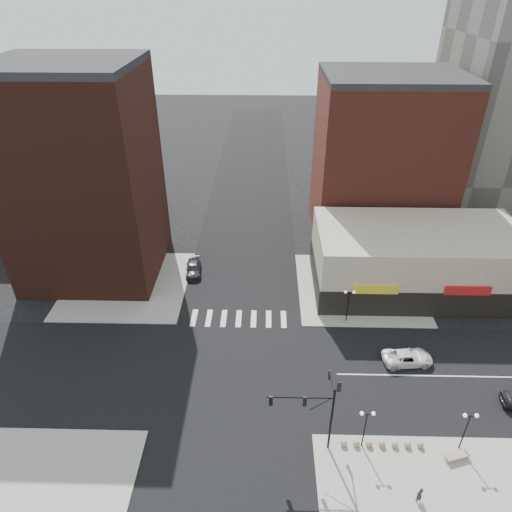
{
  "coord_description": "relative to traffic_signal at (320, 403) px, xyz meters",
  "views": [
    {
      "loc": [
        2.84,
        -31.94,
        33.37
      ],
      "look_at": [
        1.97,
        4.05,
        11.0
      ],
      "focal_mm": 32.0,
      "sensor_mm": 36.0,
      "label": 1
    }
  ],
  "objects": [
    {
      "name": "building_ne_row",
      "position": [
        13.76,
        22.83,
        -1.66
      ],
      "size": [
        24.2,
        12.2,
        8.0
      ],
      "color": "#BDAD96",
      "rests_on": "ground"
    },
    {
      "name": "street_lamp_se_a",
      "position": [
        3.76,
        -0.17,
        -1.67
      ],
      "size": [
        1.22,
        0.32,
        4.16
      ],
      "color": "black",
      "rests_on": "sidewalk_se"
    },
    {
      "name": "building_ne_midrise",
      "position": [
        11.76,
        37.33,
        6.04
      ],
      "size": [
        18.0,
        15.0,
        22.0
      ],
      "primitive_type": "cube",
      "color": "maroon",
      "rests_on": "ground"
    },
    {
      "name": "sidewalk_ne",
      "position": [
        7.26,
        22.33,
        -4.9
      ],
      "size": [
        15.0,
        15.0,
        0.12
      ],
      "primitive_type": "cube",
      "color": "gray",
      "rests_on": "ground"
    },
    {
      "name": "building_nw_low",
      "position": [
        -39.24,
        41.83,
        1.04
      ],
      "size": [
        20.0,
        18.0,
        12.0
      ],
      "primitive_type": "cube",
      "color": "#3A1B12",
      "rests_on": "ground"
    },
    {
      "name": "street_lamp_ne",
      "position": [
        4.76,
        15.83,
        -1.67
      ],
      "size": [
        1.22,
        0.32,
        4.16
      ],
      "color": "black",
      "rests_on": "sidewalk_ne"
    },
    {
      "name": "street_lamp_se_b",
      "position": [
        11.76,
        -0.17,
        -1.67
      ],
      "size": [
        1.22,
        0.32,
        4.16
      ],
      "color": "black",
      "rests_on": "sidewalk_se"
    },
    {
      "name": "ground",
      "position": [
        -7.24,
        7.83,
        -4.96
      ],
      "size": [
        240.0,
        240.0,
        0.0
      ],
      "primitive_type": "plane",
      "color": "black",
      "rests_on": "ground"
    },
    {
      "name": "traffic_signal",
      "position": [
        0.0,
        0.0,
        0.0
      ],
      "size": [
        5.59,
        3.09,
        7.77
      ],
      "color": "black",
      "rests_on": "ground"
    },
    {
      "name": "building_nw",
      "position": [
        -26.24,
        26.33,
        7.54
      ],
      "size": [
        16.0,
        15.0,
        25.0
      ],
      "primitive_type": "cube",
      "color": "#3A1B12",
      "rests_on": "ground"
    },
    {
      "name": "pedestrian",
      "position": [
        7.13,
        -4.72,
        -4.08
      ],
      "size": [
        0.66,
        0.58,
        1.53
      ],
      "primitive_type": "imported",
      "rotation": [
        0.0,
        0.0,
        3.6
      ],
      "color": "#28252A",
      "rests_on": "sidewalk_se"
    },
    {
      "name": "road_ns",
      "position": [
        -7.24,
        7.83,
        -4.95
      ],
      "size": [
        14.0,
        200.0,
        0.02
      ],
      "primitive_type": "cube",
      "color": "black",
      "rests_on": "ground"
    },
    {
      "name": "stone_bench",
      "position": [
        11.19,
        -1.17,
        -4.59
      ],
      "size": [
        2.12,
        1.18,
        0.47
      ],
      "rotation": [
        0.0,
        0.0,
        0.29
      ],
      "color": "#A38070",
      "rests_on": "sidewalk_se"
    },
    {
      "name": "dark_sedan_north",
      "position": [
        -13.74,
        25.17,
        -4.29
      ],
      "size": [
        2.38,
        4.82,
        1.35
      ],
      "primitive_type": "imported",
      "rotation": [
        0.0,
        0.0,
        0.11
      ],
      "color": "black",
      "rests_on": "ground"
    },
    {
      "name": "white_suv",
      "position": [
        9.97,
        9.61,
        -4.27
      ],
      "size": [
        5.17,
        2.77,
        1.38
      ],
      "primitive_type": "imported",
      "rotation": [
        0.0,
        0.0,
        1.67
      ],
      "color": "white",
      "rests_on": "ground"
    },
    {
      "name": "road_ew",
      "position": [
        -7.24,
        7.83,
        -4.95
      ],
      "size": [
        200.0,
        14.0,
        0.02
      ],
      "primitive_type": "cube",
      "color": "black",
      "rests_on": "ground"
    },
    {
      "name": "sidewalk_nw",
      "position": [
        -21.74,
        22.33,
        -4.9
      ],
      "size": [
        15.0,
        15.0,
        0.12
      ],
      "primitive_type": "cube",
      "color": "gray",
      "rests_on": "ground"
    },
    {
      "name": "bollard_row",
      "position": [
        5.41,
        -0.17,
        -4.57
      ],
      "size": [
        6.84,
        0.54,
        0.54
      ],
      "color": "#A0816E",
      "rests_on": "sidewalk_se"
    }
  ]
}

